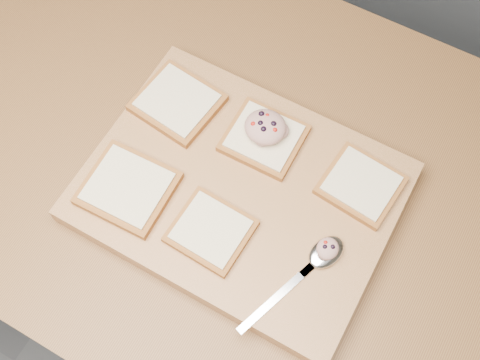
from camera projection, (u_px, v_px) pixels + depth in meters
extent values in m
plane|color=#515459|center=(263.00, 308.00, 1.80)|extent=(4.00, 4.00, 0.00)
cube|color=slate|center=(269.00, 268.00, 1.42)|extent=(1.90, 0.75, 0.84)
cube|color=brown|center=(281.00, 192.00, 1.01)|extent=(2.00, 0.80, 0.06)
cube|color=#AB7549|center=(240.00, 192.00, 0.96)|extent=(0.48, 0.36, 0.04)
cube|color=#A5642A|center=(177.00, 103.00, 1.00)|extent=(0.14, 0.13, 0.01)
cube|color=beige|center=(177.00, 100.00, 0.99)|extent=(0.12, 0.11, 0.00)
cube|color=#A5642A|center=(264.00, 138.00, 0.97)|extent=(0.12, 0.11, 0.01)
cube|color=beige|center=(264.00, 136.00, 0.96)|extent=(0.10, 0.09, 0.00)
cube|color=#A5642A|center=(361.00, 185.00, 0.94)|extent=(0.12, 0.11, 0.01)
cube|color=beige|center=(362.00, 183.00, 0.93)|extent=(0.11, 0.10, 0.00)
cube|color=#A5642A|center=(128.00, 188.00, 0.93)|extent=(0.14, 0.13, 0.01)
cube|color=beige|center=(127.00, 186.00, 0.93)|extent=(0.12, 0.11, 0.00)
cube|color=#A5642A|center=(211.00, 231.00, 0.90)|extent=(0.12, 0.11, 0.01)
cube|color=beige|center=(211.00, 229.00, 0.90)|extent=(0.10, 0.09, 0.00)
ellipsoid|color=tan|center=(265.00, 127.00, 0.95)|extent=(0.07, 0.06, 0.03)
sphere|color=black|center=(273.00, 124.00, 0.94)|extent=(0.01, 0.01, 0.01)
sphere|color=black|center=(262.00, 114.00, 0.95)|extent=(0.01, 0.01, 0.01)
sphere|color=black|center=(264.00, 129.00, 0.94)|extent=(0.01, 0.01, 0.01)
sphere|color=black|center=(261.00, 124.00, 0.94)|extent=(0.01, 0.01, 0.01)
sphere|color=#A5140C|center=(275.00, 130.00, 0.94)|extent=(0.01, 0.01, 0.01)
sphere|color=#A5140C|center=(267.00, 116.00, 0.95)|extent=(0.01, 0.01, 0.01)
sphere|color=#A5140C|center=(253.00, 124.00, 0.94)|extent=(0.01, 0.01, 0.01)
ellipsoid|color=silver|center=(326.00, 252.00, 0.89)|extent=(0.06, 0.07, 0.01)
cube|color=silver|center=(311.00, 266.00, 0.89)|extent=(0.02, 0.04, 0.00)
cube|color=silver|center=(278.00, 296.00, 0.87)|extent=(0.06, 0.15, 0.00)
ellipsoid|color=tan|center=(328.00, 249.00, 0.88)|extent=(0.03, 0.04, 0.02)
sphere|color=black|center=(333.00, 247.00, 0.87)|extent=(0.01, 0.01, 0.01)
sphere|color=black|center=(325.00, 247.00, 0.87)|extent=(0.01, 0.01, 0.01)
sphere|color=#A5140C|center=(326.00, 243.00, 0.87)|extent=(0.01, 0.01, 0.01)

